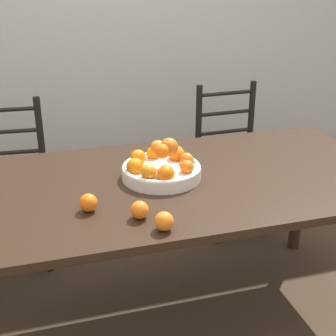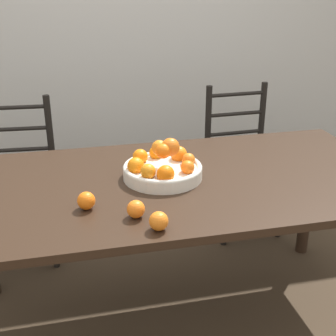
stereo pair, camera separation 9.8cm
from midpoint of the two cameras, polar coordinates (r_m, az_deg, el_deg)
The scene contains 9 objects.
ground_plane at distance 2.48m, azimuth 2.04°, elevation -17.65°, with size 12.00×12.00×0.00m, color #423323.
wall_back at distance 3.42m, azimuth -4.69°, elevation 17.71°, with size 8.00×0.06×2.60m.
dining_table at distance 2.10m, azimuth 2.30°, elevation -3.48°, with size 1.98×0.98×0.77m.
fruit_bowl at distance 2.06m, azimuth 0.69°, elevation 0.08°, with size 0.35×0.35×0.19m.
orange_loose_0 at distance 1.82m, azimuth -8.42°, elevation -3.98°, with size 0.07×0.07×0.07m.
orange_loose_1 at distance 1.74m, azimuth -2.33°, elevation -5.05°, with size 0.07×0.07×0.07m.
orange_loose_2 at distance 1.66m, azimuth 0.55°, elevation -6.51°, with size 0.07×0.07×0.07m.
chair_left at distance 2.88m, azimuth -16.79°, elevation -1.47°, with size 0.45×0.43×0.94m.
chair_right at distance 3.09m, azimuth 9.87°, elevation 0.94°, with size 0.43×0.41×0.94m.
Camera 2 is at (-0.46, -1.82, 1.63)m, focal length 50.00 mm.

